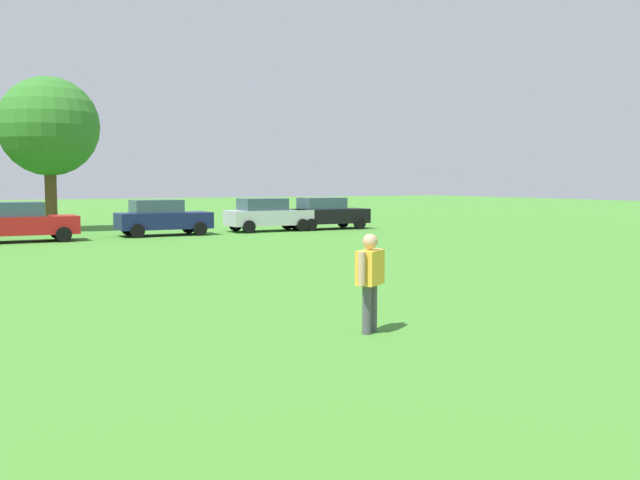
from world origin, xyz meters
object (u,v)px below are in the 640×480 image
parked_car_red_1 (21,222)px  parked_car_black_4 (326,213)px  adult_bystander (370,274)px  parked_car_silver_3 (267,215)px  tree_far_right (49,127)px  parked_car_navy_2 (162,217)px

parked_car_red_1 → parked_car_black_4: (15.12, 1.19, 0.00)m
adult_bystander → parked_car_silver_3: parked_car_silver_3 is taller
parked_car_black_4 → tree_far_right: 14.90m
parked_car_navy_2 → parked_car_silver_3: bearing=3.7°
adult_bystander → parked_car_navy_2: (2.80, 23.00, -0.13)m
parked_car_navy_2 → parked_car_black_4: (8.93, 0.38, 0.00)m
parked_car_silver_3 → parked_car_black_4: 3.41m
adult_bystander → parked_car_navy_2: size_ratio=0.39×
parked_car_silver_3 → tree_far_right: bearing=149.5°
parked_car_navy_2 → tree_far_right: bearing=124.3°
parked_car_silver_3 → tree_far_right: tree_far_right is taller
parked_car_red_1 → parked_car_navy_2: 6.24m
parked_car_red_1 → parked_car_black_4: bearing=4.5°
adult_bystander → tree_far_right: (-1.32, 29.03, 4.32)m
parked_car_silver_3 → parked_car_black_4: same height
parked_car_silver_3 → tree_far_right: 12.04m
parked_car_silver_3 → tree_far_right: size_ratio=0.55×
tree_far_right → adult_bystander: bearing=-87.4°
adult_bystander → parked_car_red_1: (-3.39, 22.19, -0.13)m
adult_bystander → parked_car_silver_3: size_ratio=0.39×
tree_far_right → parked_car_navy_2: bearing=-55.7°
adult_bystander → parked_car_red_1: size_ratio=0.39×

